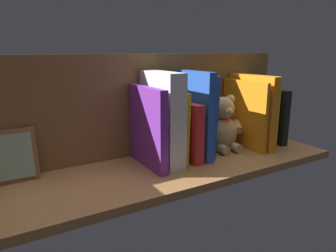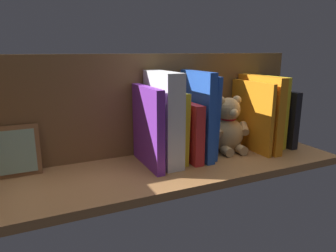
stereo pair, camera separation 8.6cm
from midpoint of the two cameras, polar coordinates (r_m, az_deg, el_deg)
name	(u,v)px [view 1 (the left image)]	position (r cm, az deg, el deg)	size (l,w,h in cm)	color
ground_plane	(168,169)	(89.64, -2.76, -7.97)	(104.36, 31.50, 2.20)	#9E6B3D
shelf_back_panel	(146,105)	(96.84, -6.64, 3.86)	(104.36, 1.50, 31.12)	brown
book_0	(268,115)	(115.59, 15.90, 1.96)	(2.47, 17.15, 18.91)	black
book_1	(260,109)	(113.34, 14.52, 3.05)	(2.20, 15.52, 23.67)	yellow
book_2	(254,112)	(111.00, 13.52, 2.46)	(2.08, 16.45, 22.05)	yellow
book_3	(251,111)	(107.09, 12.91, 2.68)	(2.89, 20.22, 24.20)	orange
book_4	(244,114)	(105.32, 11.58, 2.09)	(1.34, 19.81, 22.48)	orange
teddy_bear	(223,126)	(102.34, 7.70, 0.01)	(14.57, 12.30, 18.05)	tan
book_5	(200,115)	(96.59, 3.44, 2.02)	(1.50, 15.64, 24.87)	blue
book_6	(194,114)	(94.09, 2.23, 2.13)	(2.53, 17.44, 26.22)	blue
book_7	(184,130)	(93.24, 0.27, -0.77)	(2.93, 17.32, 17.32)	red
book_8	(173,125)	(91.91, -1.82, 0.07)	(1.89, 15.60, 20.62)	yellow
dictionary_thick_white	(161,118)	(88.18, -4.03, 1.38)	(5.18, 17.80, 26.42)	white
book_9	(147,127)	(86.21, -6.67, -0.29)	(2.31, 19.02, 22.55)	purple
picture_frame_leaning	(7,157)	(87.77, -30.12, -5.03)	(13.96, 3.63, 13.42)	brown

